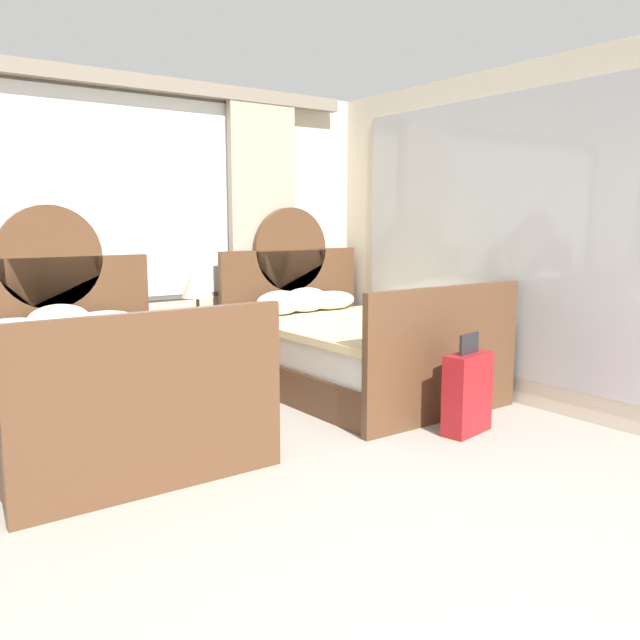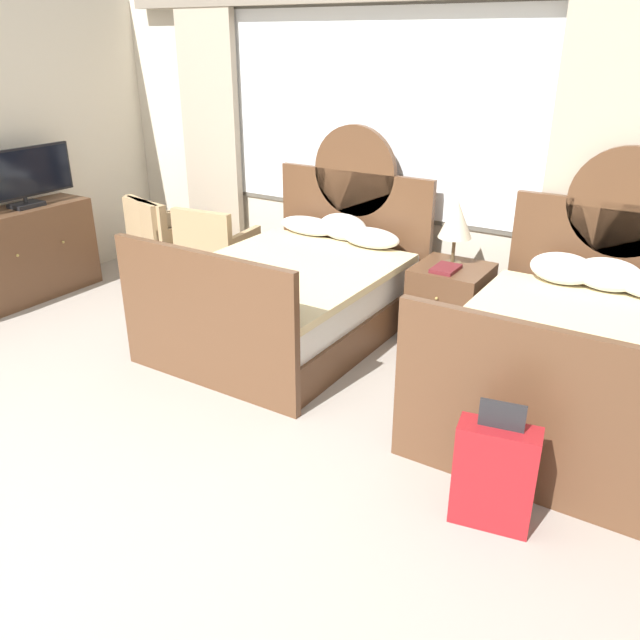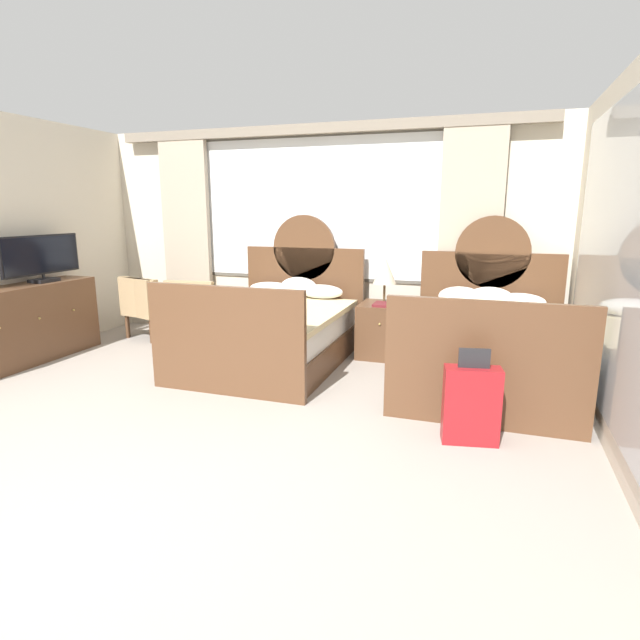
{
  "view_description": "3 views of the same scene",
  "coord_description": "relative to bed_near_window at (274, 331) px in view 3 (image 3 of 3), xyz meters",
  "views": [
    {
      "loc": [
        -1.43,
        -1.22,
        1.5
      ],
      "look_at": [
        1.33,
        2.58,
        0.78
      ],
      "focal_mm": 36.95,
      "sensor_mm": 36.0,
      "label": 1
    },
    {
      "loc": [
        2.71,
        -0.89,
        2.3
      ],
      "look_at": [
        0.74,
        2.22,
        0.68
      ],
      "focal_mm": 36.12,
      "sensor_mm": 36.0,
      "label": 2
    },
    {
      "loc": [
        2.1,
        -1.82,
        1.68
      ],
      "look_at": [
        0.75,
        2.21,
        0.74
      ],
      "focal_mm": 28.37,
      "sensor_mm": 36.0,
      "label": 3
    }
  ],
  "objects": [
    {
      "name": "book_on_nightstand",
      "position": [
        1.11,
        0.5,
        0.27
      ],
      "size": [
        0.18,
        0.26,
        0.03
      ],
      "color": "maroon",
      "rests_on": "nightstand_between_beds"
    },
    {
      "name": "suitcase_on_floor",
      "position": [
        2.16,
        -1.38,
        -0.07
      ],
      "size": [
        0.42,
        0.24,
        0.71
      ],
      "color": "maroon",
      "rests_on": "ground_plane"
    },
    {
      "name": "tv_flatscreen",
      "position": [
        -2.59,
        -0.58,
        0.78
      ],
      "size": [
        0.2,
        1.04,
        0.53
      ],
      "color": "black",
      "rests_on": "dresser_minibar"
    },
    {
      "name": "armchair_by_window_centre",
      "position": [
        -2.0,
        0.51,
        0.08
      ],
      "size": [
        0.81,
        0.81,
        0.81
      ],
      "color": "tan",
      "rests_on": "ground_plane"
    },
    {
      "name": "nightstand_between_beds",
      "position": [
        1.12,
        0.61,
        -0.05
      ],
      "size": [
        0.57,
        0.59,
        0.62
      ],
      "color": "brown",
      "rests_on": "ground_plane"
    },
    {
      "name": "dresser_minibar",
      "position": [
        -2.61,
        -0.89,
        0.07
      ],
      "size": [
        0.48,
        1.75,
        0.86
      ],
      "color": "brown",
      "rests_on": "ground_plane"
    },
    {
      "name": "wall_back_window",
      "position": [
        0.12,
        1.17,
        1.07
      ],
      "size": [
        5.92,
        0.22,
        2.7
      ],
      "color": "beige",
      "rests_on": "ground_plane"
    },
    {
      "name": "bed_near_window",
      "position": [
        0.0,
        0.0,
        0.0
      ],
      "size": [
        1.55,
        2.13,
        1.61
      ],
      "color": "brown",
      "rests_on": "ground_plane"
    },
    {
      "name": "ground_plane",
      "position": [
        0.12,
        -3.18,
        -0.36
      ],
      "size": [
        24.0,
        24.0,
        0.0
      ],
      "primitive_type": "plane",
      "color": "#9E9389"
    },
    {
      "name": "bed_near_mirror",
      "position": [
        2.24,
        0.01,
        0.0
      ],
      "size": [
        1.55,
        2.13,
        1.61
      ],
      "color": "brown",
      "rests_on": "ground_plane"
    },
    {
      "name": "wall_right_mirror",
      "position": [
        3.11,
        -1.28,
        0.99
      ],
      "size": [
        0.08,
        4.95,
        2.7
      ],
      "color": "beige",
      "rests_on": "ground_plane"
    },
    {
      "name": "armchair_by_window_left",
      "position": [
        -1.29,
        0.51,
        0.08
      ],
      "size": [
        0.7,
        0.7,
        0.81
      ],
      "color": "tan",
      "rests_on": "ground_plane"
    },
    {
      "name": "table_lamp_on_nightstand",
      "position": [
        1.1,
        0.67,
        0.63
      ],
      "size": [
        0.27,
        0.27,
        0.54
      ],
      "color": "brown",
      "rests_on": "nightstand_between_beds"
    },
    {
      "name": "armchair_by_window_right",
      "position": [
        -1.98,
        0.51,
        0.08
      ],
      "size": [
        0.72,
        0.72,
        0.81
      ],
      "color": "tan",
      "rests_on": "ground_plane"
    }
  ]
}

